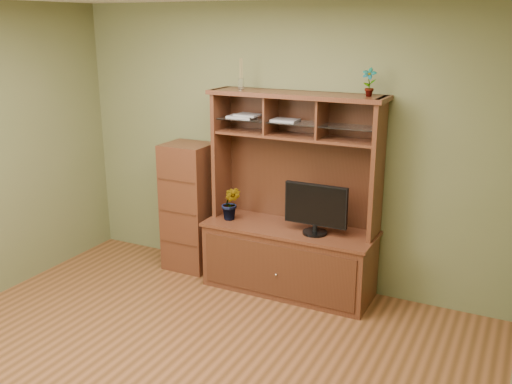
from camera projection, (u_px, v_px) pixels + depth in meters
The scene contains 8 objects.
room at pixel (161, 202), 3.81m from camera, with size 4.54×4.04×2.74m.
media_hutch at pixel (290, 239), 5.43m from camera, with size 1.66×0.61×1.90m.
monitor at pixel (316, 208), 5.13m from camera, with size 0.59×0.23×0.47m.
orchid_plant at pixel (231, 203), 5.53m from camera, with size 0.18×0.15×0.34m, color #2C5D20.
top_plant at pixel (369, 82), 4.79m from camera, with size 0.13×0.09×0.24m, color #426C26.
reed_diffuser at pixel (241, 77), 5.31m from camera, with size 0.06×0.06×0.29m.
magazines at pixel (257, 117), 5.34m from camera, with size 0.70×0.20×0.04m.
side_cabinet at pixel (189, 207), 5.92m from camera, with size 0.47×0.43×1.33m.
Camera 1 is at (2.19, -2.96, 2.50)m, focal length 40.00 mm.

